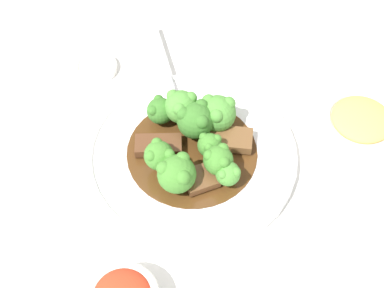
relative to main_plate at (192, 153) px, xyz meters
The scene contains 17 objects.
ground_plane 0.01m from the main_plate, ahead, with size 4.00×4.00×0.00m, color white.
main_plate is the anchor object (origin of this frame).
beef_strip_0 0.05m from the main_plate, 35.05° to the left, with size 0.07×0.07×0.01m.
beef_strip_1 0.06m from the main_plate, 126.31° to the right, with size 0.08×0.07×0.01m.
beef_strip_2 0.06m from the main_plate, 141.65° to the left, with size 0.06×0.06×0.01m.
broccoli_floret_0 0.04m from the main_plate, 158.78° to the right, with size 0.04×0.04×0.04m.
broccoli_floret_1 0.05m from the main_plate, 60.24° to the right, with size 0.05×0.05×0.06m.
broccoli_floret_2 0.08m from the main_plate, 10.12° to the right, with size 0.04×0.04×0.04m.
broccoli_floret_3 0.07m from the main_plate, 89.83° to the right, with size 0.05×0.05×0.06m.
broccoli_floret_4 0.07m from the main_plate, behind, with size 0.04×0.04×0.05m.
broccoli_floret_5 0.07m from the main_plate, 73.71° to the left, with size 0.04×0.04×0.05m.
broccoli_floret_6 0.07m from the main_plate, 34.07° to the right, with size 0.05×0.05×0.06m.
broccoli_floret_7 0.07m from the main_plate, 109.98° to the left, with size 0.05×0.05×0.06m.
broccoli_floret_8 0.08m from the main_plate, behind, with size 0.03×0.03×0.04m.
serving_spoon 0.10m from the main_plate, 36.66° to the right, with size 0.20×0.16×0.01m.
side_bowl_appetizer 0.26m from the main_plate, 130.67° to the right, with size 0.12×0.12×0.04m.
sauce_dish 0.24m from the main_plate, ahead, with size 0.07×0.07×0.01m.
Camera 1 is at (-0.28, 0.35, 0.66)m, focal length 50.00 mm.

